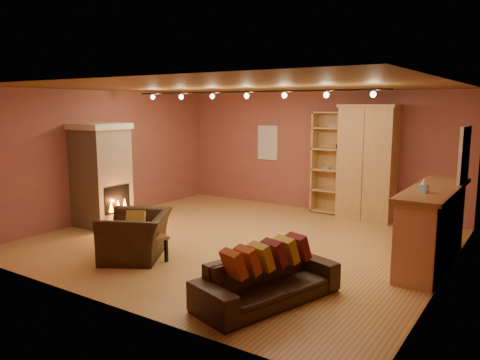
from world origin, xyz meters
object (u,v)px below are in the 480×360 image
Objects in this scene: bar_counter at (432,226)px; fireplace at (101,175)px; coffee_table at (146,239)px; loveseat at (268,271)px; armchair at (136,228)px; armoire at (368,163)px; bookcase at (334,162)px.

fireplace is at bearing -169.28° from bar_counter.
bar_counter is 4.51m from coffee_table.
loveseat is 1.50× the size of armchair.
armoire reaches higher than armchair.
bar_counter is at bearing -10.96° from loveseat.
bookcase is (3.56, 3.73, 0.13)m from fireplace.
bookcase is 5.10m from coffee_table.
bookcase reaches higher than coffee_table.
bar_counter is at bearing -43.55° from bookcase.
loveseat is 2.44m from coffee_table.
armoire is at bearing 38.68° from fireplace.
armoire is at bearing 127.91° from bar_counter.
coffee_table is (-2.42, 0.30, -0.05)m from loveseat.
bookcase is at bearing 133.10° from armchair.
armoire is 5.25m from armchair.
fireplace reaches higher than loveseat.
fireplace is 5.65m from armoire.
coffee_table is (-2.02, -4.70, -0.90)m from armoire.
bookcase is 0.91× the size of bar_counter.
fireplace is at bearing 154.05° from coffee_table.
armchair is at bearing -27.99° from fireplace.
armoire is at bearing -12.96° from bookcase.
coffee_table is at bearing -148.62° from bar_counter.
bar_counter is 3.67× the size of coffee_table.
fireplace is at bearing 90.48° from loveseat.
bookcase is at bearing 167.04° from armoire.
fireplace is 0.85× the size of armoire.
armchair is 0.30m from coffee_table.
loveseat is at bearing -7.05° from coffee_table.
bar_counter is at bearing -52.09° from armoire.
loveseat is at bearing -85.40° from armoire.
coffee_table is at bearing 100.35° from loveseat.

